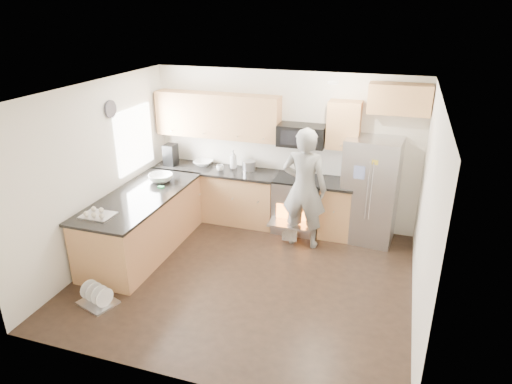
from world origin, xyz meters
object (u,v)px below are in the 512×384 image
(stove_range, at_px, (298,192))
(person, at_px, (304,188))
(dish_rack, at_px, (97,298))
(refrigerator, at_px, (370,191))

(stove_range, relative_size, person, 0.94)
(stove_range, xyz_separation_m, dish_rack, (-1.95, -2.86, -0.60))
(dish_rack, bearing_deg, stove_range, 55.71)
(refrigerator, height_order, person, person)
(person, bearing_deg, stove_range, -65.06)
(stove_range, xyz_separation_m, person, (0.20, -0.49, 0.28))
(stove_range, distance_m, dish_rack, 3.51)
(stove_range, relative_size, refrigerator, 1.06)
(person, bearing_deg, dish_rack, 50.70)
(stove_range, distance_m, refrigerator, 1.16)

